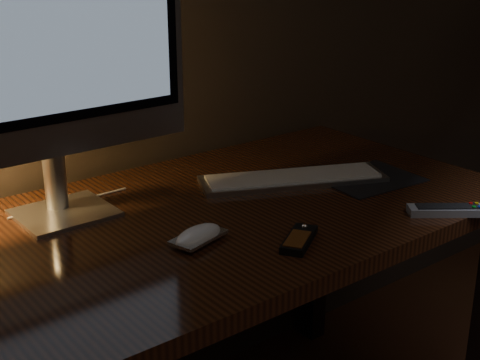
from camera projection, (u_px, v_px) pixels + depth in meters
desk at (164, 263)px, 1.55m from camera, size 1.60×0.75×0.75m
monitor at (49, 41)px, 1.35m from camera, size 0.62×0.18×0.65m
keyboard at (293, 178)px, 1.69m from camera, size 0.48×0.31×0.02m
mousepad at (368, 178)px, 1.71m from camera, size 0.26×0.21×0.00m
mouse at (199, 238)px, 1.35m from camera, size 0.13×0.09×0.02m
media_remote at (299, 239)px, 1.35m from camera, size 0.13×0.11×0.02m
tv_remote at (448, 210)px, 1.49m from camera, size 0.17×0.14×0.02m
papers at (62, 222)px, 1.45m from camera, size 0.11×0.08×0.01m
cable at (6, 223)px, 1.44m from camera, size 0.60×0.10×0.01m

